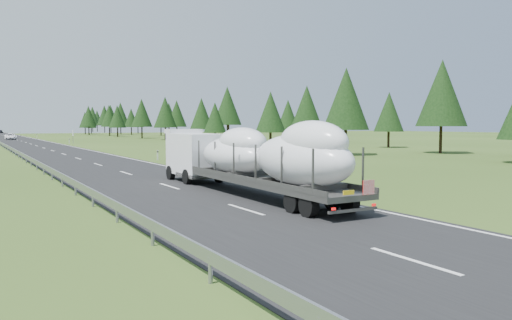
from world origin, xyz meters
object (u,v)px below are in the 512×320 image
boat_truck (248,156)px  distant_car_dark (1,131)px  highway_sign (73,134)px  distant_van (11,137)px

boat_truck → distant_car_dark: bearing=90.1°
highway_sign → boat_truck: bearing=-93.7°
highway_sign → distant_van: size_ratio=0.49×
boat_truck → distant_car_dark: boat_truck is taller
highway_sign → distant_car_dark: (-5.10, 136.20, -1.10)m
highway_sign → distant_van: (-8.35, 32.13, -1.06)m
boat_truck → highway_sign: bearing=86.3°
highway_sign → boat_truck: boat_truck is taller
distant_car_dark → boat_truck: bearing=-88.6°
highway_sign → boat_truck: size_ratio=0.15×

